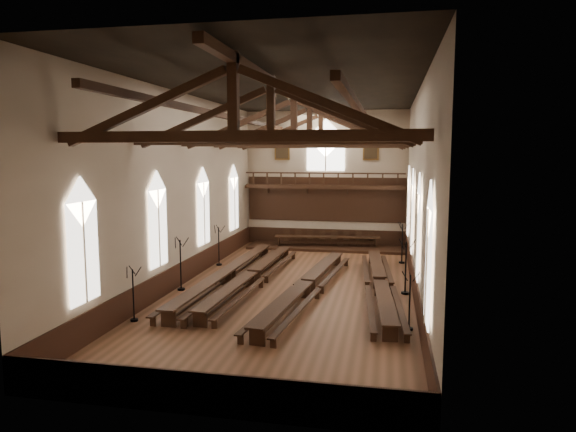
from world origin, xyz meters
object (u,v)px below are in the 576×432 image
(refectory_row_a, at_px, (228,273))
(high_table, at_px, (327,238))
(dais, at_px, (327,247))
(candelabrum_right_near, at_px, (409,312))
(candelabrum_left_mid, at_px, (181,274))
(candelabrum_left_far, at_px, (219,253))
(refectory_row_c, at_px, (308,284))
(candelabrum_left_near, at_px, (134,304))
(candelabrum_right_mid, at_px, (405,277))
(candelabrum_right_far, at_px, (402,251))
(refectory_row_d, at_px, (380,282))
(refectory_row_b, at_px, (253,274))

(refectory_row_a, bearing_deg, high_table, 70.16)
(dais, bearing_deg, candelabrum_right_near, -72.48)
(candelabrum_left_mid, relative_size, candelabrum_left_far, 1.09)
(refectory_row_c, distance_m, candelabrum_left_near, 8.27)
(candelabrum_right_near, bearing_deg, high_table, 107.52)
(candelabrum_left_far, bearing_deg, candelabrum_right_mid, -21.82)
(refectory_row_a, bearing_deg, candelabrum_right_near, -31.09)
(high_table, height_order, candelabrum_left_mid, candelabrum_left_mid)
(high_table, bearing_deg, candelabrum_right_far, -37.62)
(refectory_row_c, xyz_separation_m, candelabrum_left_near, (-6.42, -5.21, 0.15))
(candelabrum_left_far, bearing_deg, dais, 49.22)
(refectory_row_c, height_order, refectory_row_d, refectory_row_c)
(refectory_row_d, bearing_deg, candelabrum_left_near, -146.92)
(candelabrum_left_near, bearing_deg, refectory_row_d, 33.08)
(dais, relative_size, high_table, 1.49)
(candelabrum_left_mid, xyz_separation_m, candelabrum_right_far, (11.10, 8.71, -0.03))
(candelabrum_left_mid, distance_m, candelabrum_right_far, 14.11)
(candelabrum_right_near, bearing_deg, candelabrum_right_mid, 90.00)
(refectory_row_b, bearing_deg, candelabrum_left_near, -116.11)
(high_table, height_order, candelabrum_right_near, candelabrum_right_near)
(candelabrum_left_near, relative_size, candelabrum_left_far, 0.92)
(refectory_row_a, xyz_separation_m, candelabrum_right_far, (9.18, 6.97, 0.22))
(dais, xyz_separation_m, candelabrum_right_far, (5.22, -4.02, 0.71))
(dais, relative_size, candelabrum_right_near, 4.88)
(candelabrum_left_mid, distance_m, candelabrum_right_near, 11.73)
(dais, relative_size, candelabrum_left_far, 4.54)
(dais, height_order, candelabrum_right_near, candelabrum_right_near)
(candelabrum_left_near, height_order, candelabrum_right_mid, candelabrum_right_mid)
(refectory_row_b, xyz_separation_m, candelabrum_right_mid, (7.84, -0.29, 0.29))
(refectory_row_a, bearing_deg, candelabrum_left_near, -106.13)
(refectory_row_d, distance_m, candelabrum_left_far, 10.79)
(refectory_row_a, height_order, refectory_row_d, refectory_row_a)
(refectory_row_a, bearing_deg, dais, 70.16)
(refectory_row_a, height_order, high_table, high_table)
(refectory_row_a, bearing_deg, refectory_row_c, -17.56)
(refectory_row_d, relative_size, candelabrum_left_far, 5.69)
(candelabrum_left_near, bearing_deg, refectory_row_b, 63.89)
(candelabrum_left_near, height_order, candelabrum_right_far, candelabrum_right_far)
(candelabrum_right_mid, bearing_deg, refectory_row_a, 178.28)
(candelabrum_left_mid, height_order, candelabrum_right_near, candelabrum_left_mid)
(refectory_row_b, relative_size, refectory_row_c, 0.99)
(refectory_row_a, relative_size, candelabrum_left_far, 5.92)
(refectory_row_a, bearing_deg, candelabrum_left_far, 114.73)
(refectory_row_b, height_order, candelabrum_left_mid, candelabrum_left_mid)
(candelabrum_left_far, height_order, candelabrum_right_mid, candelabrum_right_mid)
(high_table, relative_size, candelabrum_left_mid, 2.81)
(refectory_row_b, xyz_separation_m, high_table, (2.62, 10.97, 0.25))
(refectory_row_c, distance_m, refectory_row_d, 3.64)
(candelabrum_right_near, bearing_deg, refectory_row_d, 103.21)
(refectory_row_c, height_order, candelabrum_left_near, candelabrum_left_near)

